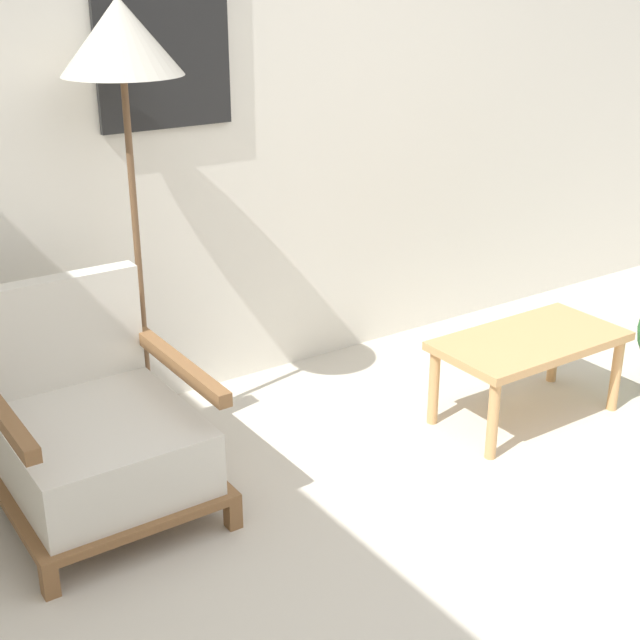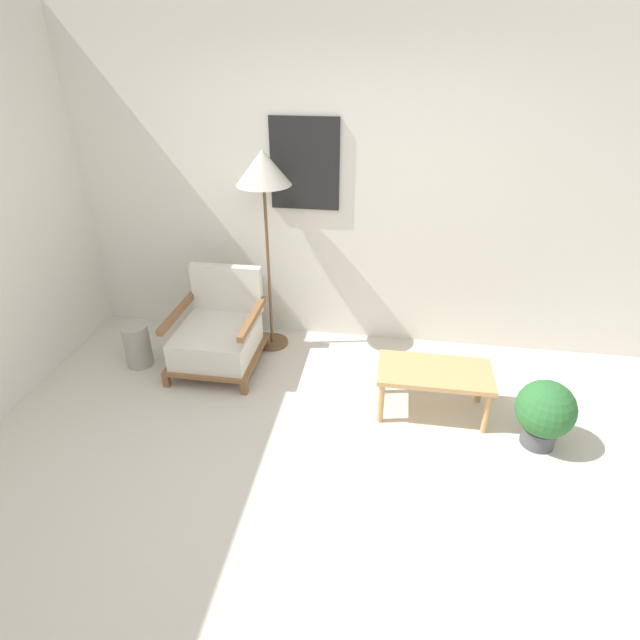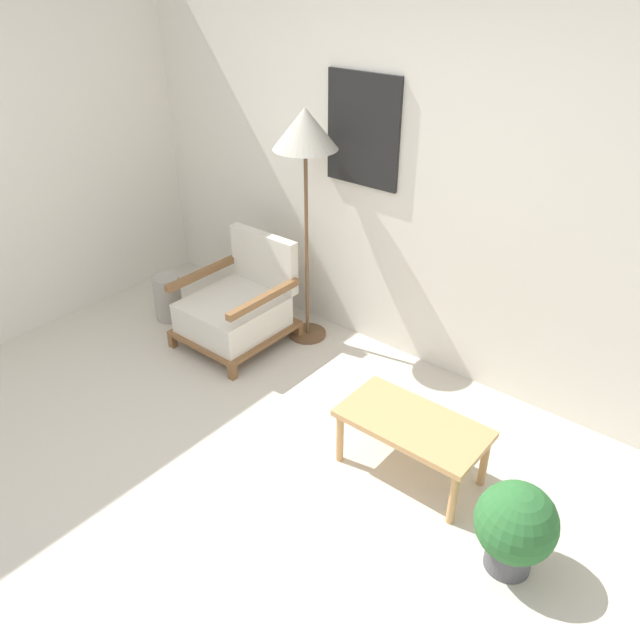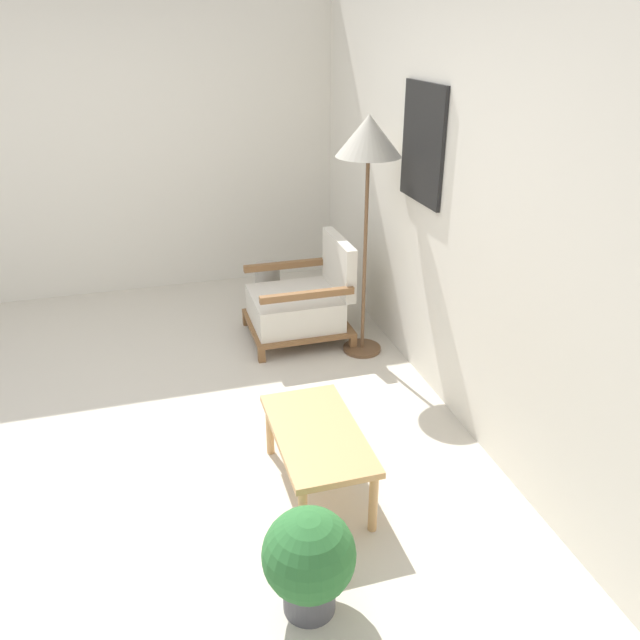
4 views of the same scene
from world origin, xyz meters
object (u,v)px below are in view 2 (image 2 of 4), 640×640
object	(u,v)px
coffee_table	(434,376)
vase	(137,346)
floor_lamp	(264,177)
potted_plant	(545,412)
armchair	(218,334)

from	to	relation	value
coffee_table	vase	xyz separation A→B (m)	(-2.41, 0.25, -0.13)
floor_lamp	coffee_table	xyz separation A→B (m)	(1.38, -0.75, -1.18)
vase	potted_plant	bearing A→B (deg)	-8.86
armchair	coffee_table	distance (m)	1.78
armchair	coffee_table	size ratio (longest dim) A/B	0.96
coffee_table	floor_lamp	bearing A→B (deg)	151.64
armchair	potted_plant	world-z (taller)	armchair
vase	floor_lamp	bearing A→B (deg)	25.86
floor_lamp	vase	bearing A→B (deg)	-154.14
floor_lamp	vase	distance (m)	1.74
vase	potted_plant	xyz separation A→B (m)	(3.12, -0.49, 0.09)
floor_lamp	potted_plant	world-z (taller)	floor_lamp
floor_lamp	vase	size ratio (longest dim) A/B	4.64
floor_lamp	potted_plant	bearing A→B (deg)	-25.22
potted_plant	coffee_table	bearing A→B (deg)	161.41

